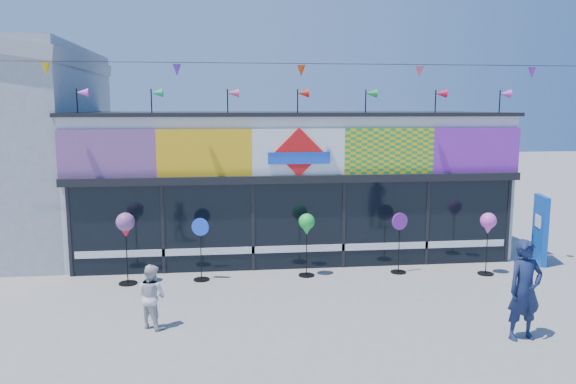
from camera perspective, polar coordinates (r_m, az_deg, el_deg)
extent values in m
plane|color=gray|center=(11.84, 3.35, -12.39)|extent=(80.00, 80.00, 0.00)
cube|color=silver|center=(17.14, -0.09, 1.09)|extent=(12.00, 5.00, 4.00)
cube|color=black|center=(14.78, 1.06, -3.47)|extent=(11.60, 0.12, 2.30)
cube|color=black|center=(14.54, 1.10, 1.33)|extent=(12.00, 0.30, 0.20)
cube|color=white|center=(14.89, 1.07, -5.75)|extent=(11.40, 0.10, 0.18)
cube|color=black|center=(17.00, -0.09, 7.96)|extent=(12.20, 5.20, 0.10)
cube|color=black|center=(15.14, -21.29, -3.77)|extent=(0.08, 0.14, 2.30)
cube|color=black|center=(14.73, -12.58, -3.72)|extent=(0.08, 0.14, 2.30)
cube|color=black|center=(14.66, -3.59, -3.58)|extent=(0.08, 0.14, 2.30)
cube|color=black|center=(14.98, 5.63, -3.35)|extent=(0.08, 0.14, 2.30)
cube|color=black|center=(15.63, 13.91, -3.06)|extent=(0.08, 0.14, 2.30)
cube|color=black|center=(16.57, 21.38, -2.75)|extent=(0.08, 0.14, 2.30)
cube|color=red|center=(14.63, -17.92, 3.71)|extent=(2.40, 0.08, 1.20)
cube|color=yellow|center=(14.36, -8.46, 3.95)|extent=(2.40, 0.08, 1.20)
cube|color=white|center=(14.48, 1.09, 4.08)|extent=(2.40, 0.08, 1.20)
cube|color=yellow|center=(15.00, 10.24, 4.10)|extent=(2.40, 0.08, 1.20)
cube|color=purple|center=(15.86, 18.59, 4.03)|extent=(2.40, 0.08, 1.20)
cube|color=red|center=(14.42, 1.13, 4.06)|extent=(1.27, 0.06, 1.27)
cube|color=blue|center=(14.42, 1.13, 3.46)|extent=(1.60, 0.05, 0.30)
cube|color=#E51553|center=(14.87, -14.14, -4.46)|extent=(0.78, 0.03, 0.78)
cube|color=blue|center=(14.67, -8.11, -3.07)|extent=(0.92, 0.03, 0.92)
cube|color=#C61245|center=(14.66, -1.99, -1.86)|extent=(0.78, 0.03, 0.78)
cube|color=blue|center=(14.99, 4.01, -4.08)|extent=(0.92, 0.03, 0.92)
cube|color=#FC9E0D|center=(15.29, 9.81, -2.85)|extent=(0.78, 0.03, 0.78)
cube|color=#C91249|center=(15.77, 15.30, -1.85)|extent=(0.92, 0.03, 0.92)
cylinder|color=black|center=(14.96, -20.63, 8.48)|extent=(0.03, 0.03, 0.70)
cone|color=#F752DB|center=(14.93, -20.15, 9.46)|extent=(0.30, 0.22, 0.22)
cylinder|color=black|center=(14.64, -13.70, 8.79)|extent=(0.03, 0.03, 0.70)
cone|color=#1BB45A|center=(14.63, -13.18, 9.79)|extent=(0.30, 0.22, 0.22)
cylinder|color=black|center=(14.54, -6.15, 8.98)|extent=(0.03, 0.03, 0.70)
cone|color=#DF4A73|center=(14.54, -5.61, 9.98)|extent=(0.30, 0.22, 0.22)
cylinder|color=black|center=(14.67, 0.98, 9.03)|extent=(0.03, 0.03, 0.70)
cone|color=red|center=(14.69, 1.54, 10.00)|extent=(0.30, 0.22, 0.22)
cylinder|color=black|center=(15.01, 7.89, 8.94)|extent=(0.03, 0.03, 0.70)
cone|color=green|center=(15.05, 8.44, 9.88)|extent=(0.30, 0.22, 0.22)
cylinder|color=black|center=(15.60, 14.74, 8.72)|extent=(0.03, 0.03, 0.70)
cone|color=red|center=(15.65, 15.26, 9.62)|extent=(0.30, 0.22, 0.22)
cylinder|color=black|center=(16.34, 20.70, 8.44)|extent=(0.03, 0.03, 0.70)
cone|color=#D045B9|center=(16.40, 21.18, 9.29)|extent=(0.30, 0.22, 0.22)
cylinder|color=black|center=(14.06, 1.36, 12.92)|extent=(16.00, 0.01, 0.01)
cone|color=yellow|center=(14.49, -23.37, 11.39)|extent=(0.20, 0.20, 0.28)
cone|color=purple|center=(13.95, -11.22, 12.05)|extent=(0.20, 0.20, 0.28)
cone|color=red|center=(14.05, 1.36, 12.19)|extent=(0.20, 0.20, 0.28)
cone|color=#E54C68|center=(14.77, 13.21, 11.79)|extent=(0.20, 0.20, 0.28)
cone|color=purple|center=(16.03, 23.54, 11.05)|extent=(0.20, 0.20, 0.28)
cube|color=#0B48B1|center=(16.80, 24.25, -3.51)|extent=(0.35, 0.95, 1.88)
cube|color=white|center=(16.71, 24.08, -2.74)|extent=(0.13, 0.42, 0.33)
cylinder|color=black|center=(14.31, -15.94, -8.90)|extent=(0.45, 0.45, 0.03)
cylinder|color=black|center=(14.11, -16.06, -6.03)|extent=(0.03, 0.03, 1.45)
sphere|color=red|center=(13.94, -16.20, -2.93)|extent=(0.45, 0.45, 0.45)
cone|color=red|center=(14.00, -16.15, -4.05)|extent=(0.22, 0.22, 0.20)
cylinder|color=black|center=(14.23, -8.78, -8.77)|extent=(0.40, 0.40, 0.03)
cylinder|color=black|center=(14.05, -8.84, -6.19)|extent=(0.02, 0.02, 1.30)
cylinder|color=blue|center=(13.90, -8.90, -3.53)|extent=(0.43, 0.17, 0.44)
cylinder|color=black|center=(14.42, 1.89, -8.44)|extent=(0.41, 0.41, 0.03)
cylinder|color=black|center=(14.24, 1.90, -5.83)|extent=(0.02, 0.02, 1.33)
sphere|color=green|center=(14.08, 1.91, -3.01)|extent=(0.41, 0.41, 0.41)
cone|color=green|center=(14.13, 1.91, -4.03)|extent=(0.20, 0.20, 0.18)
cylinder|color=black|center=(14.95, 11.13, -7.98)|extent=(0.40, 0.40, 0.03)
cylinder|color=black|center=(14.78, 11.21, -5.50)|extent=(0.02, 0.02, 1.31)
cylinder|color=purple|center=(14.63, 11.29, -2.94)|extent=(0.44, 0.15, 0.44)
cylinder|color=black|center=(15.40, 19.42, -7.83)|extent=(0.41, 0.41, 0.03)
cylinder|color=black|center=(15.23, 19.55, -5.39)|extent=(0.02, 0.02, 1.32)
sphere|color=#D848BA|center=(15.07, 19.68, -2.76)|extent=(0.41, 0.41, 0.41)
cone|color=#D848BA|center=(15.12, 19.63, -3.70)|extent=(0.20, 0.20, 0.18)
imported|color=#141F40|center=(11.27, 22.92, -9.15)|extent=(0.73, 0.53, 1.87)
imported|color=silver|center=(11.33, -13.69, -10.24)|extent=(0.70, 0.64, 1.26)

